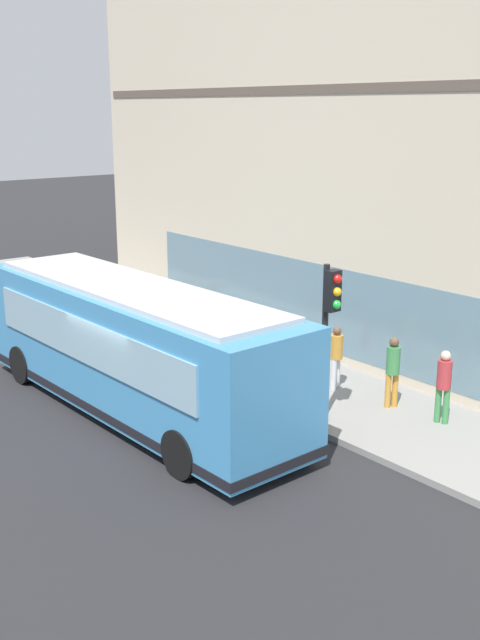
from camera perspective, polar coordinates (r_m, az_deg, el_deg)
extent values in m
plane|color=#262628|center=(17.78, -7.41, -7.56)|extent=(120.00, 120.00, 0.00)
cube|color=gray|center=(20.25, 3.28, -4.29)|extent=(3.66, 40.00, 0.15)
cube|color=beige|center=(23.50, 14.68, 14.61)|extent=(8.24, 23.14, 13.50)
cube|color=brown|center=(20.45, 7.89, 16.77)|extent=(0.36, 22.67, 0.24)
cube|color=slate|center=(21.06, 7.12, 0.75)|extent=(0.12, 16.20, 2.40)
cube|color=#3F8CC6|center=(17.83, -7.95, -2.03)|extent=(2.71, 10.05, 2.70)
cube|color=silver|center=(17.46, -8.12, 2.38)|extent=(2.31, 9.04, 0.12)
cube|color=#8CB2C6|center=(21.94, -15.06, 2.14)|extent=(2.20, 0.13, 1.20)
cube|color=#8CB2C6|center=(18.39, -4.67, -0.08)|extent=(0.23, 8.20, 1.00)
cube|color=#8CB2C6|center=(17.10, -11.58, -1.57)|extent=(0.23, 8.20, 1.00)
cube|color=black|center=(18.21, -7.81, -5.54)|extent=(2.75, 10.09, 0.20)
cylinder|color=black|center=(21.67, -10.45, -2.00)|extent=(0.32, 1.01, 1.00)
cylinder|color=black|center=(20.69, -15.95, -3.21)|extent=(0.32, 1.01, 1.00)
cylinder|color=black|center=(16.33, 2.19, -7.69)|extent=(0.32, 1.01, 1.00)
cylinder|color=black|center=(15.00, -4.39, -9.93)|extent=(0.32, 1.01, 1.00)
cylinder|color=black|center=(16.89, 6.34, -1.78)|extent=(0.14, 0.14, 3.57)
cube|color=black|center=(16.44, 6.94, 2.19)|extent=(0.32, 0.24, 0.90)
sphere|color=red|center=(16.29, 7.30, 3.06)|extent=(0.20, 0.20, 0.20)
sphere|color=yellow|center=(16.35, 7.26, 2.10)|extent=(0.20, 0.20, 0.20)
sphere|color=green|center=(16.42, 7.23, 1.15)|extent=(0.20, 0.20, 0.20)
cylinder|color=red|center=(20.42, 3.41, -3.08)|extent=(0.24, 0.24, 0.55)
sphere|color=red|center=(20.31, 3.42, -2.13)|extent=(0.22, 0.22, 0.22)
cylinder|color=red|center=(20.29, 3.74, -3.06)|extent=(0.10, 0.12, 0.10)
cylinder|color=red|center=(20.51, 3.76, -2.85)|extent=(0.12, 0.10, 0.10)
cylinder|color=silver|center=(19.37, 7.30, -3.89)|extent=(0.14, 0.14, 0.77)
cylinder|color=silver|center=(19.22, 7.03, -4.03)|extent=(0.14, 0.14, 0.77)
cylinder|color=gold|center=(19.07, 7.23, -2.00)|extent=(0.32, 0.32, 0.61)
sphere|color=brown|center=(18.95, 7.28, -0.82)|extent=(0.21, 0.21, 0.21)
cylinder|color=#3F8C4C|center=(17.66, 14.60, -6.16)|extent=(0.14, 0.14, 0.82)
cylinder|color=#3F8C4C|center=(17.62, 15.17, -6.25)|extent=(0.14, 0.14, 0.82)
cylinder|color=#B23338|center=(17.39, 15.05, -3.96)|extent=(0.32, 0.32, 0.65)
sphere|color=beige|center=(17.25, 15.15, -2.59)|extent=(0.22, 0.22, 0.22)
cylinder|color=gold|center=(18.25, 11.01, -5.20)|extent=(0.14, 0.14, 0.83)
cylinder|color=gold|center=(18.32, 11.53, -5.14)|extent=(0.14, 0.14, 0.83)
cylinder|color=#3F8C4C|center=(18.04, 11.40, -2.96)|extent=(0.32, 0.32, 0.66)
sphere|color=brown|center=(17.91, 11.47, -1.62)|extent=(0.22, 0.22, 0.22)
cube|color=#BF3F19|center=(25.47, -4.98, 1.08)|extent=(0.44, 0.40, 0.90)
cube|color=#8CB2C6|center=(25.26, -4.72, 1.39)|extent=(0.35, 0.03, 0.30)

